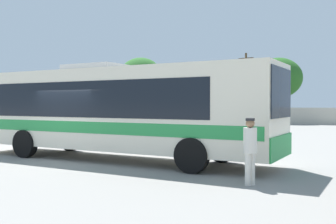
# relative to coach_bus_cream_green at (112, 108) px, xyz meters

# --- Properties ---
(ground_plane) EXTENTS (300.00, 300.00, 0.00)m
(ground_plane) POSITION_rel_coach_bus_cream_green_xyz_m (-1.25, 9.28, -1.86)
(ground_plane) COLOR gray
(perimeter_wall) EXTENTS (80.00, 0.30, 1.65)m
(perimeter_wall) POSITION_rel_coach_bus_cream_green_xyz_m (-1.25, 28.70, -1.03)
(perimeter_wall) COLOR #B2AD9E
(perimeter_wall) RESTS_ON ground_plane
(coach_bus_cream_green) EXTENTS (12.12, 3.61, 3.47)m
(coach_bus_cream_green) POSITION_rel_coach_bus_cream_green_xyz_m (0.00, 0.00, 0.00)
(coach_bus_cream_green) COLOR silver
(coach_bus_cream_green) RESTS_ON ground_plane
(attendant_by_bus_door) EXTENTS (0.46, 0.46, 1.67)m
(attendant_by_bus_door) POSITION_rel_coach_bus_cream_green_xyz_m (5.61, -2.55, -0.91)
(attendant_by_bus_door) COLOR silver
(attendant_by_bus_door) RESTS_ON ground_plane
(parked_car_leftmost_grey) EXTENTS (4.39, 2.11, 1.50)m
(parked_car_leftmost_grey) POSITION_rel_coach_bus_cream_green_xyz_m (-15.25, 24.49, -1.06)
(parked_car_leftmost_grey) COLOR slate
(parked_car_leftmost_grey) RESTS_ON ground_plane
(parked_car_second_white) EXTENTS (4.28, 2.09, 1.48)m
(parked_car_second_white) POSITION_rel_coach_bus_cream_green_xyz_m (-8.84, 24.77, -1.07)
(parked_car_second_white) COLOR silver
(parked_car_second_white) RESTS_ON ground_plane
(utility_pole_near) EXTENTS (1.78, 0.50, 7.81)m
(utility_pole_near) POSITION_rel_coach_bus_cream_green_xyz_m (-2.46, 32.34, 2.23)
(utility_pole_near) COLOR #4C3823
(utility_pole_near) RESTS_ON ground_plane
(roadside_tree_left) EXTENTS (5.50, 5.50, 8.06)m
(roadside_tree_left) POSITION_rel_coach_bus_cream_green_xyz_m (-16.52, 33.36, 3.85)
(roadside_tree_left) COLOR brown
(roadside_tree_left) RESTS_ON ground_plane
(roadside_tree_midleft) EXTENTS (4.70, 4.70, 6.77)m
(roadside_tree_midleft) POSITION_rel_coach_bus_cream_green_xyz_m (-10.19, 34.07, 2.90)
(roadside_tree_midleft) COLOR brown
(roadside_tree_midleft) RESTS_ON ground_plane
(roadside_tree_midright) EXTENTS (5.06, 5.06, 6.95)m
(roadside_tree_midright) POSITION_rel_coach_bus_cream_green_xyz_m (1.31, 31.02, 2.93)
(roadside_tree_midright) COLOR brown
(roadside_tree_midright) RESTS_ON ground_plane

